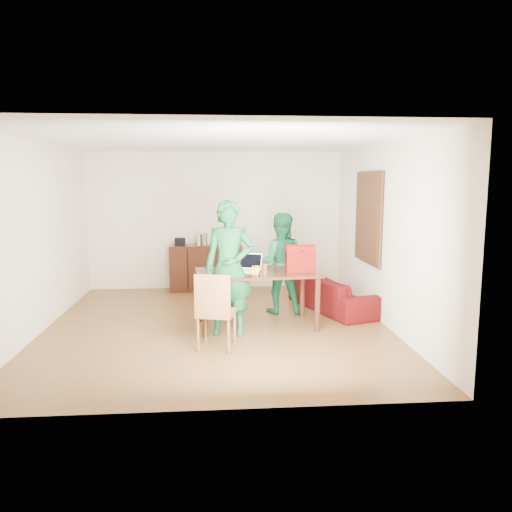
{
  "coord_description": "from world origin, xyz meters",
  "views": [
    {
      "loc": [
        -0.01,
        -7.2,
        2.14
      ],
      "look_at": [
        0.59,
        0.17,
        1.02
      ],
      "focal_mm": 35.0,
      "sensor_mm": 36.0,
      "label": 1
    }
  ],
  "objects": [
    {
      "name": "chair",
      "position": [
        -0.01,
        -1.0,
        0.29
      ],
      "size": [
        0.55,
        0.53,
        1.0
      ],
      "rotation": [
        0.0,
        0.0,
        -0.24
      ],
      "color": "brown",
      "rests_on": "ground"
    },
    {
      "name": "room",
      "position": [
        0.01,
        0.13,
        1.31
      ],
      "size": [
        5.2,
        5.7,
        2.9
      ],
      "color": "#452611",
      "rests_on": "ground"
    },
    {
      "name": "sofa",
      "position": [
        1.95,
        0.83,
        0.27
      ],
      "size": [
        1.3,
        2.02,
        0.55
      ],
      "primitive_type": "imported",
      "rotation": [
        0.0,
        0.0,
        1.9
      ],
      "color": "#3B070A",
      "rests_on": "ground"
    },
    {
      "name": "bananas",
      "position": [
        0.54,
        -0.36,
        0.85
      ],
      "size": [
        0.17,
        0.14,
        0.06
      ],
      "primitive_type": null,
      "rotation": [
        0.0,
        0.0,
        -0.39
      ],
      "color": "gold",
      "rests_on": "table"
    },
    {
      "name": "bottle",
      "position": [
        0.67,
        -0.36,
        0.92
      ],
      "size": [
        0.08,
        0.08,
        0.19
      ],
      "primitive_type": "cylinder",
      "rotation": [
        0.0,
        0.0,
        0.23
      ],
      "color": "#622C16",
      "rests_on": "table"
    },
    {
      "name": "red_bag",
      "position": [
        1.22,
        -0.07,
        0.98
      ],
      "size": [
        0.42,
        0.24,
        0.31
      ],
      "primitive_type": "cube",
      "rotation": [
        0.0,
        0.0,
        0.01
      ],
      "color": "maroon",
      "rests_on": "table"
    },
    {
      "name": "laptop",
      "position": [
        0.44,
        -0.04,
        0.87
      ],
      "size": [
        0.43,
        0.37,
        0.25
      ],
      "rotation": [
        0.0,
        0.0,
        -0.4
      ],
      "color": "white",
      "rests_on": "table"
    },
    {
      "name": "table",
      "position": [
        0.59,
        -0.03,
        0.72
      ],
      "size": [
        1.84,
        1.14,
        0.83
      ],
      "rotation": [
        0.0,
        0.0,
        0.09
      ],
      "color": "black",
      "rests_on": "ground"
    },
    {
      "name": "person_near",
      "position": [
        0.17,
        -0.39,
        0.94
      ],
      "size": [
        0.73,
        0.52,
        1.88
      ],
      "primitive_type": "imported",
      "rotation": [
        0.0,
        0.0,
        -0.11
      ],
      "color": "#125125",
      "rests_on": "ground"
    },
    {
      "name": "person_far",
      "position": [
        1.03,
        0.72,
        0.82
      ],
      "size": [
        0.86,
        0.71,
        1.63
      ],
      "primitive_type": "imported",
      "rotation": [
        0.0,
        0.0,
        3.02
      ],
      "color": "#12532E",
      "rests_on": "ground"
    }
  ]
}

